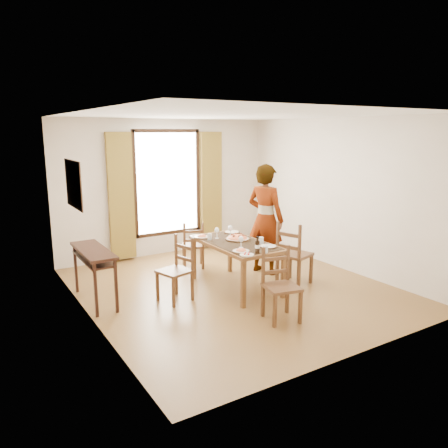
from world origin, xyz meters
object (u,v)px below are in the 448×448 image
console_table (93,257)px  dining_table (236,246)px  man (265,219)px  pasta_platter (237,237)px

console_table → dining_table: console_table is taller
console_table → man: man is taller
console_table → man: size_ratio=0.62×
console_table → dining_table: bearing=-15.8°
man → pasta_platter: bearing=90.9°
console_table → dining_table: (2.08, -0.59, -0.00)m
dining_table → man: (0.88, 0.40, 0.28)m
dining_table → console_table: bearing=164.2°
pasta_platter → console_table: bearing=167.5°
console_table → dining_table: 2.16m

